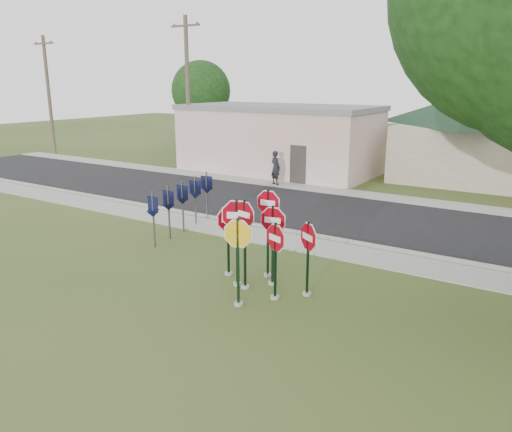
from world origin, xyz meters
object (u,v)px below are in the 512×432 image
Objects in this scene: pedestrian at (276,168)px; stop_sign_center at (245,232)px; stop_sign_yellow at (238,251)px; utility_pole_near at (188,92)px; stop_sign_left at (237,229)px.

stop_sign_center is at bearing 136.94° from pedestrian.
utility_pole_near is (-14.15, 15.01, 3.48)m from stop_sign_yellow.
utility_pole_near is 5.07× the size of pedestrian.
utility_pole_near is at bearing 133.32° from stop_sign_yellow.
pedestrian is (7.09, -1.12, -3.97)m from utility_pole_near.
stop_sign_left reaches higher than stop_sign_yellow.
pedestrian is at bearing 117.12° from stop_sign_center.
utility_pole_near is 8.20m from pedestrian.
stop_sign_left is at bearing -46.18° from utility_pole_near.
utility_pole_near reaches higher than stop_sign_yellow.
stop_sign_yellow is at bearing -53.97° from stop_sign_left.
stop_sign_center is 1.08× the size of stop_sign_yellow.
stop_sign_center is at bearing -45.65° from utility_pole_near.
stop_sign_yellow is (0.48, -1.02, -0.15)m from stop_sign_center.
utility_pole_near reaches higher than stop_sign_center.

